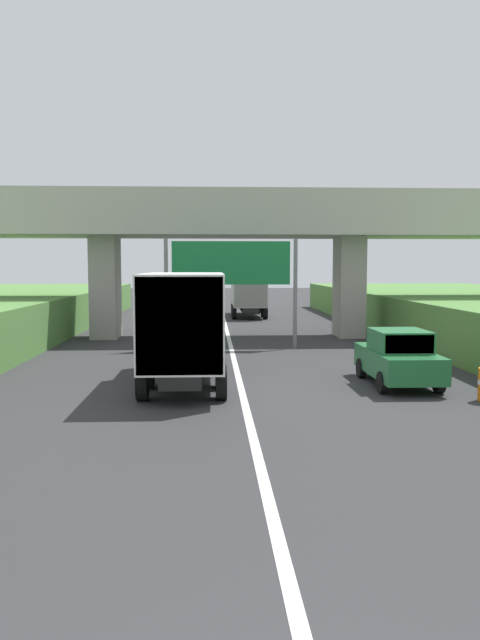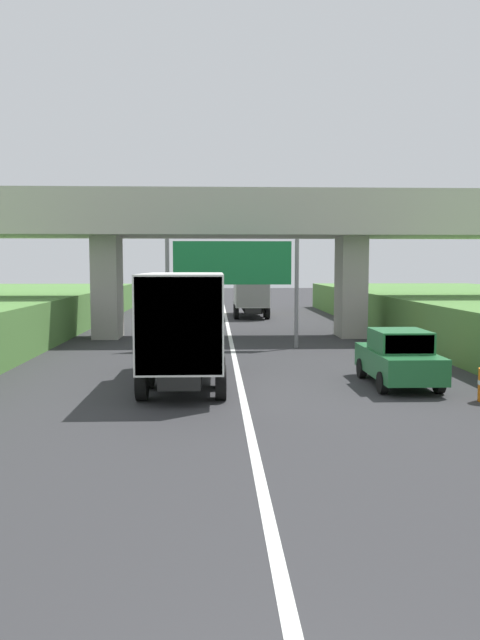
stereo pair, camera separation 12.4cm
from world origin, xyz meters
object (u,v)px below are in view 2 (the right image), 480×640
object	(u,v)px
overhead_highway_sign	(232,269)
car_green	(399,358)
truck_black	(185,322)
construction_barrel_4	(361,329)
truck_yellow	(250,290)
construction_barrel_3	(387,341)
construction_barrel_2	(422,358)

from	to	relation	value
overhead_highway_sign	car_green	bearing A→B (deg)	-61.19
truck_black	car_green	bearing A→B (deg)	-3.72
truck_black	construction_barrel_4	distance (m)	14.89
car_green	construction_barrel_4	size ratio (longest dim) A/B	4.56
truck_yellow	car_green	size ratio (longest dim) A/B	1.78
truck_black	construction_barrel_4	bearing A→B (deg)	55.60
construction_barrel_3	construction_barrel_4	xyz separation A→B (m)	(0.07, 5.00, 0.00)
construction_barrel_2	construction_barrel_3	size ratio (longest dim) A/B	1.00
overhead_highway_sign	construction_barrel_2	bearing A→B (deg)	-43.67
overhead_highway_sign	car_green	distance (m)	10.40
construction_barrel_4	truck_yellow	bearing A→B (deg)	109.85
truck_yellow	truck_black	xyz separation A→B (m)	(-3.46, -25.83, 0.00)
truck_black	construction_barrel_2	distance (m)	8.57
truck_black	truck_yellow	bearing A→B (deg)	82.38
truck_yellow	construction_barrel_2	world-z (taller)	truck_yellow
car_green	construction_barrel_2	xyz separation A→B (m)	(1.62, 2.64, -0.40)
truck_yellow	construction_barrel_2	bearing A→B (deg)	-78.77
overhead_highway_sign	construction_barrel_2	xyz separation A→B (m)	(6.46, -6.17, -3.06)
car_green	construction_barrel_4	xyz separation A→B (m)	(1.84, 12.65, -0.40)
overhead_highway_sign	truck_black	size ratio (longest dim) A/B	0.81
truck_black	construction_barrel_4	xyz separation A→B (m)	(8.37, 12.22, -1.47)
truck_black	car_green	distance (m)	6.63
truck_yellow	construction_barrel_4	world-z (taller)	truck_yellow
truck_black	car_green	world-z (taller)	truck_black
overhead_highway_sign	construction_barrel_4	size ratio (longest dim) A/B	6.53
overhead_highway_sign	car_green	xyz separation A→B (m)	(4.84, -8.81, -2.66)
overhead_highway_sign	construction_barrel_2	size ratio (longest dim) A/B	6.53
truck_black	construction_barrel_2	xyz separation A→B (m)	(8.15, 2.22, -1.47)
overhead_highway_sign	truck_yellow	distance (m)	17.61
truck_yellow	construction_barrel_3	distance (m)	19.29
construction_barrel_3	construction_barrel_4	world-z (taller)	same
construction_barrel_2	construction_barrel_3	xyz separation A→B (m)	(0.16, 5.00, 0.00)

